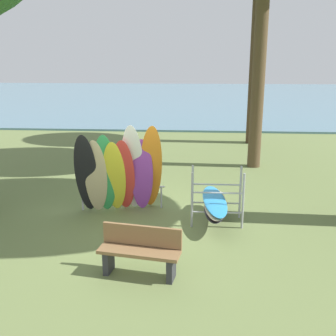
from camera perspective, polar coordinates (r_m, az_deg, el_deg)
ground_plane at (r=9.54m, az=-4.03°, el=-7.11°), size 80.00×80.00×0.00m
lake_water at (r=38.19m, az=2.15°, el=9.93°), size 80.00×36.00×0.10m
leaning_board_pile at (r=9.60m, az=-6.78°, el=-0.81°), size 2.11×1.25×2.20m
board_storage_rack at (r=9.25m, az=6.61°, el=-4.80°), size 1.15×2.13×1.25m
park_bench at (r=7.10m, az=-3.92°, el=-11.37°), size 1.45×0.64×0.85m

